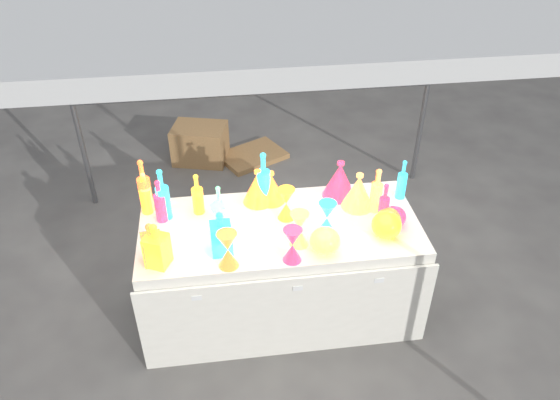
{
  "coord_description": "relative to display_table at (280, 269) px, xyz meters",
  "views": [
    {
      "loc": [
        -0.36,
        -2.72,
        2.93
      ],
      "look_at": [
        0.0,
        0.0,
        0.95
      ],
      "focal_mm": 35.0,
      "sensor_mm": 36.0,
      "label": 1
    }
  ],
  "objects": [
    {
      "name": "ground",
      "position": [
        -0.0,
        0.01,
        -0.37
      ],
      "size": [
        80.0,
        80.0,
        0.0
      ],
      "primitive_type": "plane",
      "color": "slate",
      "rests_on": "ground"
    },
    {
      "name": "bottle_0",
      "position": [
        -0.85,
        0.27,
        0.52
      ],
      "size": [
        0.09,
        0.09,
        0.28
      ],
      "primitive_type": null,
      "rotation": [
        0.0,
        0.0,
        0.35
      ],
      "color": "red",
      "rests_on": "display_table"
    },
    {
      "name": "bottle_2",
      "position": [
        -0.85,
        0.29,
        0.57
      ],
      "size": [
        0.1,
        0.1,
        0.39
      ],
      "primitive_type": null,
      "rotation": [
        0.0,
        0.0,
        -0.19
      ],
      "color": "orange",
      "rests_on": "display_table"
    },
    {
      "name": "bottle_8",
      "position": [
        0.86,
        0.21,
        0.52
      ],
      "size": [
        0.07,
        0.07,
        0.3
      ],
      "primitive_type": null,
      "rotation": [
        0.0,
        0.0,
        0.0
      ],
      "color": "#1F911A",
      "rests_on": "display_table"
    },
    {
      "name": "bottle_9",
      "position": [
        0.65,
        0.13,
        0.52
      ],
      "size": [
        0.08,
        0.08,
        0.29
      ],
      "primitive_type": null,
      "rotation": [
        0.0,
        0.0,
        0.24
      ],
      "color": "orange",
      "rests_on": "display_table"
    },
    {
      "name": "bottle_5",
      "position": [
        -0.38,
        0.04,
        0.53
      ],
      "size": [
        0.08,
        0.08,
        0.31
      ],
      "primitive_type": null,
      "rotation": [
        0.0,
        0.0,
        0.23
      ],
      "color": "#CE297E",
      "rests_on": "display_table"
    },
    {
      "name": "hourglass_2",
      "position": [
        0.09,
        -0.19,
        0.49
      ],
      "size": [
        0.13,
        0.13,
        0.24
      ],
      "primitive_type": null,
      "rotation": [
        0.0,
        0.0,
        0.1
      ],
      "color": "#158464",
      "rests_on": "display_table"
    },
    {
      "name": "bottle_10",
      "position": [
        0.66,
        -0.05,
        0.53
      ],
      "size": [
        0.09,
        0.09,
        0.3
      ],
      "primitive_type": null,
      "rotation": [
        0.0,
        0.0,
        -0.33
      ],
      "color": "#1D35AE",
      "rests_on": "display_table"
    },
    {
      "name": "globe_0",
      "position": [
        0.64,
        -0.18,
        0.45
      ],
      "size": [
        0.23,
        0.23,
        0.15
      ],
      "primitive_type": null,
      "rotation": [
        0.0,
        0.0,
        0.27
      ],
      "color": "red",
      "rests_on": "display_table"
    },
    {
      "name": "hourglass_1",
      "position": [
        0.03,
        -0.33,
        0.49
      ],
      "size": [
        0.14,
        0.14,
        0.23
      ],
      "primitive_type": null,
      "rotation": [
        0.0,
        0.0,
        0.31
      ],
      "color": "#1D35AE",
      "rests_on": "display_table"
    },
    {
      "name": "bottle_3",
      "position": [
        -0.75,
        0.17,
        0.53
      ],
      "size": [
        0.1,
        0.1,
        0.31
      ],
      "primitive_type": null,
      "rotation": [
        0.0,
        0.0,
        0.33
      ],
      "color": "#1D35AE",
      "rests_on": "display_table"
    },
    {
      "name": "decanter_2",
      "position": [
        -0.38,
        -0.2,
        0.52
      ],
      "size": [
        0.13,
        0.13,
        0.29
      ],
      "primitive_type": null,
      "rotation": [
        0.0,
        0.0,
        0.05
      ],
      "color": "#1F911A",
      "rests_on": "display_table"
    },
    {
      "name": "lampshade_0",
      "position": [
        -0.02,
        0.29,
        0.49
      ],
      "size": [
        0.22,
        0.22,
        0.23
      ],
      "primitive_type": null,
      "rotation": [
        0.0,
        0.0,
        -0.19
      ],
      "color": "gold",
      "rests_on": "display_table"
    },
    {
      "name": "lampshade_2",
      "position": [
        0.45,
        0.29,
        0.51
      ],
      "size": [
        0.3,
        0.3,
        0.27
      ],
      "primitive_type": null,
      "rotation": [
        0.0,
        0.0,
        -0.41
      ],
      "color": "#1D35AE",
      "rests_on": "display_table"
    },
    {
      "name": "globe_3",
      "position": [
        0.72,
        -0.09,
        0.44
      ],
      "size": [
        0.2,
        0.2,
        0.12
      ],
      "primitive_type": null,
      "rotation": [
        0.0,
        0.0,
        0.39
      ],
      "color": "#1D35AE",
      "rests_on": "display_table"
    },
    {
      "name": "hourglass_4",
      "position": [
        0.05,
        0.08,
        0.49
      ],
      "size": [
        0.14,
        0.14,
        0.22
      ],
      "primitive_type": null,
      "rotation": [
        0.0,
        0.0,
        -0.25
      ],
      "color": "red",
      "rests_on": "display_table"
    },
    {
      "name": "hourglass_0",
      "position": [
        -0.35,
        -0.33,
        0.5
      ],
      "size": [
        0.15,
        0.15,
        0.24
      ],
      "primitive_type": null,
      "rotation": [
        0.0,
        0.0,
        0.26
      ],
      "color": "orange",
      "rests_on": "display_table"
    },
    {
      "name": "decanter_0",
      "position": [
        -0.75,
        -0.26,
        0.52
      ],
      "size": [
        0.16,
        0.16,
        0.29
      ],
      "primitive_type": null,
      "rotation": [
        0.0,
        0.0,
        -0.43
      ],
      "color": "red",
      "rests_on": "display_table"
    },
    {
      "name": "bottle_7",
      "position": [
        -0.07,
        0.28,
        0.57
      ],
      "size": [
        0.1,
        0.1,
        0.38
      ],
      "primitive_type": null,
      "rotation": [
        0.0,
        0.0,
        0.13
      ],
      "color": "#1F911A",
      "rests_on": "display_table"
    },
    {
      "name": "globe_2",
      "position": [
        0.68,
        -0.11,
        0.44
      ],
      "size": [
        0.21,
        0.21,
        0.13
      ],
      "primitive_type": null,
      "rotation": [
        0.0,
        0.0,
        -0.35
      ],
      "color": "orange",
      "rests_on": "display_table"
    },
    {
      "name": "bottle_4",
      "position": [
        -0.85,
        0.28,
        0.53
      ],
      "size": [
        0.07,
        0.07,
        0.3
      ],
      "primitive_type": null,
      "rotation": [
        0.0,
        0.0,
        -0.04
      ],
      "color": "#158464",
      "rests_on": "display_table"
    },
    {
      "name": "display_table",
      "position": [
        0.0,
        0.0,
        0.0
      ],
      "size": [
        1.84,
        0.83,
        0.75
      ],
      "color": "white",
      "rests_on": "ground"
    },
    {
      "name": "cardboard_box_closed",
      "position": [
        -0.53,
        2.12,
        -0.19
      ],
      "size": [
        0.6,
        0.5,
        0.38
      ],
      "primitive_type": "cube",
      "rotation": [
        0.0,
        0.0,
        -0.26
      ],
      "color": "#9D7447",
      "rests_on": "ground"
    },
    {
      "name": "lampshade_1",
      "position": [
        -0.11,
        0.29,
        0.5
      ],
      "size": [
        0.26,
        0.26,
        0.25
      ],
      "primitive_type": null,
      "rotation": [
        0.0,
        0.0,
        -0.28
      ],
      "color": "gold",
      "rests_on": "display_table"
    },
    {
      "name": "cardboard_box_flat",
      "position": [
        -0.01,
        2.09,
        -0.35
      ],
      "size": [
        0.76,
        0.68,
        0.05
      ],
      "primitive_type": "cube",
      "rotation": [
        0.0,
        0.0,
        0.48
      ],
      "color": "#9D7447",
      "rests_on": "ground"
    },
    {
      "name": "globe_1",
      "position": [
        0.23,
        -0.28,
        0.45
      ],
      "size": [
        0.25,
        0.25,
        0.15
      ],
      "primitive_type": null,
      "rotation": [
        0.0,
        0.0,
        -0.43
      ],
      "color": "#158464",
      "rests_on": "display_table"
    },
    {
      "name": "lampshade_3",
      "position": [
        0.54,
        0.15,
        0.5
      ],
      "size": [
        0.23,
        0.23,
        0.26
      ],
      "primitive_type": null,
      "rotation": [
        0.0,
        0.0,
        0.09
      ],
      "color": "#158464",
      "rests_on": "display_table"
    },
    {
      "name": "decanter_1",
      "position": [
        -0.78,
        -0.23,
        0.51
      ],
      "size": [
        0.13,
        0.13,
        0.28
      ],
      "primitive_type": null,
      "rotation": [
        0.0,
        0.0,
        0.17
      ],
      "color": "orange",
      "rests_on": "display_table"
    },
    {
      "name": "bottle_11",
      "position": [
        0.65,
        0.09,
        0.54
      ],
      "size": [
        0.07,
        0.07,
        0.32
      ],
      "primitive_type": null,
      "rotation": [
        0.0,
        0.0,
        -0.0
      ],
      "color": "#158464",
      "rests_on": "display_table"
    },
    {
      "name": "bottle_1",
      "position": [
        -0.73,
        0.19,
        0.56
      ],
      "size": [
        0.11,
        0.11,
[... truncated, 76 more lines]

